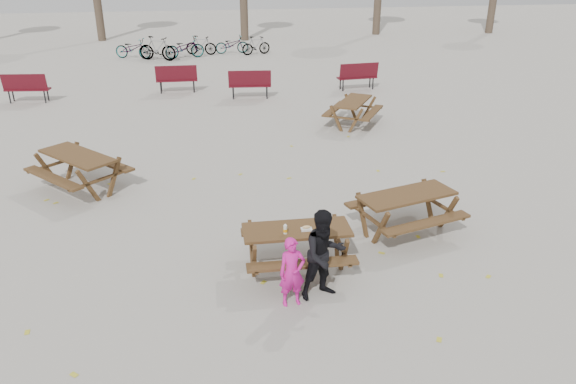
{
  "coord_description": "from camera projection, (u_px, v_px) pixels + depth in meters",
  "views": [
    {
      "loc": [
        -1.36,
        -8.17,
        5.16
      ],
      "look_at": [
        0.0,
        1.0,
        1.0
      ],
      "focal_mm": 35.0,
      "sensor_mm": 36.0,
      "label": 1
    }
  ],
  "objects": [
    {
      "name": "park_bench_row",
      "position": [
        206.0,
        81.0,
        20.29
      ],
      "size": [
        13.39,
        1.8,
        1.03
      ],
      "color": "#5B121D",
      "rests_on": "ground"
    },
    {
      "name": "bread_roll",
      "position": [
        307.0,
        227.0,
        9.27
      ],
      "size": [
        0.14,
        0.06,
        0.05
      ],
      "primitive_type": "ellipsoid",
      "color": "tan",
      "rests_on": "food_tray"
    },
    {
      "name": "bicycle_row",
      "position": [
        186.0,
        47.0,
        27.03
      ],
      "size": [
        7.61,
        2.26,
        1.1
      ],
      "color": "black",
      "rests_on": "ground"
    },
    {
      "name": "picnic_table_north",
      "position": [
        80.0,
        172.0,
        12.57
      ],
      "size": [
        2.48,
        2.5,
        0.84
      ],
      "primitive_type": null,
      "rotation": [
        0.0,
        0.0,
        -0.82
      ],
      "color": "#392615",
      "rests_on": "ground"
    },
    {
      "name": "soda_bottle",
      "position": [
        285.0,
        230.0,
        9.16
      ],
      "size": [
        0.07,
        0.07,
        0.17
      ],
      "color": "silver",
      "rests_on": "main_picnic_table"
    },
    {
      "name": "adult",
      "position": [
        324.0,
        255.0,
        8.63
      ],
      "size": [
        0.85,
        0.75,
        1.49
      ],
      "primitive_type": "imported",
      "rotation": [
        0.0,
        0.0,
        0.29
      ],
      "color": "black",
      "rests_on": "ground"
    },
    {
      "name": "fallen_leaves",
      "position": [
        301.0,
        205.0,
        11.99
      ],
      "size": [
        11.0,
        11.0,
        0.01
      ],
      "primitive_type": null,
      "color": "gold",
      "rests_on": "ground"
    },
    {
      "name": "main_picnic_table",
      "position": [
        297.0,
        238.0,
        9.42
      ],
      "size": [
        1.8,
        1.45,
        0.78
      ],
      "color": "#392615",
      "rests_on": "ground"
    },
    {
      "name": "ground",
      "position": [
        297.0,
        268.0,
        9.66
      ],
      "size": [
        80.0,
        80.0,
        0.0
      ],
      "primitive_type": "plane",
      "color": "gray",
      "rests_on": "ground"
    },
    {
      "name": "picnic_table_far",
      "position": [
        353.0,
        113.0,
        17.05
      ],
      "size": [
        2.13,
        2.25,
        0.76
      ],
      "primitive_type": null,
      "rotation": [
        0.0,
        0.0,
        1.03
      ],
      "color": "#392615",
      "rests_on": "ground"
    },
    {
      "name": "picnic_table_east",
      "position": [
        406.0,
        213.0,
        10.73
      ],
      "size": [
        2.22,
        1.98,
        0.8
      ],
      "primitive_type": null,
      "rotation": [
        0.0,
        0.0,
        0.3
      ],
      "color": "#392615",
      "rests_on": "ground"
    },
    {
      "name": "food_tray",
      "position": [
        306.0,
        229.0,
        9.29
      ],
      "size": [
        0.18,
        0.11,
        0.03
      ],
      "primitive_type": "cube",
      "color": "silver",
      "rests_on": "main_picnic_table"
    },
    {
      "name": "child",
      "position": [
        292.0,
        272.0,
        8.5
      ],
      "size": [
        0.45,
        0.33,
        1.13
      ],
      "primitive_type": "imported",
      "rotation": [
        0.0,
        0.0,
        0.14
      ],
      "color": "#CF198C",
      "rests_on": "ground"
    }
  ]
}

